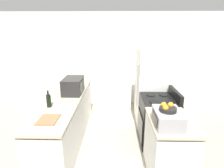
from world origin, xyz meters
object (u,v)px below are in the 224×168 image
object	(u,v)px
wine_bottle	(49,100)
pantry_cabinet	(116,74)
fruit_bowl	(167,108)
stove	(157,120)
refrigerator	(151,87)
toaster_oven	(168,118)
microwave	(73,86)

from	to	relation	value
wine_bottle	pantry_cabinet	bearing A→B (deg)	61.79
pantry_cabinet	fruit_bowl	bearing A→B (deg)	-75.52
stove	refrigerator	size ratio (longest dim) A/B	0.62
wine_bottle	toaster_oven	bearing A→B (deg)	-16.93
microwave	fruit_bowl	world-z (taller)	microwave
microwave	fruit_bowl	size ratio (longest dim) A/B	2.44
toaster_oven	fruit_bowl	size ratio (longest dim) A/B	2.06
stove	microwave	world-z (taller)	microwave
refrigerator	wine_bottle	distance (m)	2.27
refrigerator	microwave	size ratio (longest dim) A/B	3.22
fruit_bowl	refrigerator	bearing A→B (deg)	85.21
pantry_cabinet	refrigerator	bearing A→B (deg)	-45.83
stove	fruit_bowl	size ratio (longest dim) A/B	4.84
stove	refrigerator	bearing A→B (deg)	89.32
microwave	fruit_bowl	xyz separation A→B (m)	(1.52, -1.22, 0.09)
toaster_oven	pantry_cabinet	bearing A→B (deg)	104.76
pantry_cabinet	fruit_bowl	xyz separation A→B (m)	(0.67, -2.59, 0.19)
refrigerator	wine_bottle	size ratio (longest dim) A/B	6.09
stove	refrigerator	world-z (taller)	refrigerator
wine_bottle	toaster_oven	distance (m)	1.86
microwave	fruit_bowl	bearing A→B (deg)	-38.69
wine_bottle	toaster_oven	world-z (taller)	wine_bottle
wine_bottle	microwave	bearing A→B (deg)	70.08
stove	wine_bottle	bearing A→B (deg)	-167.72
pantry_cabinet	wine_bottle	xyz separation A→B (m)	(-1.10, -2.05, 0.06)
microwave	wine_bottle	bearing A→B (deg)	-109.92
stove	wine_bottle	distance (m)	2.03
refrigerator	microwave	distance (m)	1.76
stove	toaster_oven	xyz separation A→B (m)	(-0.12, -0.96, 0.55)
pantry_cabinet	stove	world-z (taller)	pantry_cabinet
refrigerator	wine_bottle	xyz separation A→B (m)	(-1.91, -1.21, 0.15)
pantry_cabinet	stove	bearing A→B (deg)	-63.74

